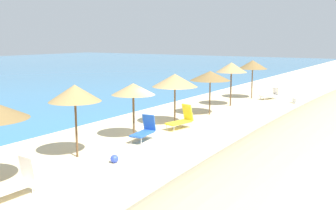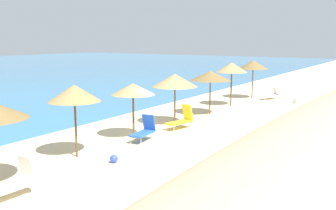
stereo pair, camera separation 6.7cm
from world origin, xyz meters
TOP-DOWN VIEW (x-y plane):
  - ground_plane at (0.00, 0.00)m, footprint 160.00×160.00m
  - beach_umbrella_2 at (-4.37, 1.75)m, footprint 2.02×2.02m
  - beach_umbrella_3 at (-0.85, 1.67)m, footprint 1.99×1.99m
  - beach_umbrella_4 at (2.67, 1.60)m, footprint 2.42×2.42m
  - beach_umbrella_5 at (6.16, 1.25)m, footprint 2.44×2.44m
  - beach_umbrella_6 at (9.77, 1.46)m, footprint 2.11×2.11m
  - beach_umbrella_7 at (13.72, 1.42)m, footprint 2.22×2.22m
  - lounge_chair_0 at (14.11, 0.05)m, footprint 1.54×1.27m
  - lounge_chair_2 at (-0.93, 0.99)m, footprint 1.49×0.77m
  - lounge_chair_3 at (2.03, 0.78)m, footprint 1.63×0.92m
  - lounge_chair_4 at (-8.08, 0.46)m, footprint 1.39×0.71m
  - beach_ball at (-4.17, 0.03)m, footprint 0.31×0.31m
  - cooler_box at (13.28, -2.13)m, footprint 0.61×0.60m

SIDE VIEW (x-z plane):
  - ground_plane at x=0.00m, z-range 0.00..0.00m
  - beach_ball at x=-4.17m, z-range 0.00..0.31m
  - cooler_box at x=13.28m, z-range 0.00..0.37m
  - lounge_chair_0 at x=14.11m, z-range -0.08..0.81m
  - lounge_chair_4 at x=-8.08m, z-range -0.11..1.00m
  - lounge_chair_2 at x=-0.93m, z-range -0.09..1.05m
  - lounge_chair_3 at x=2.03m, z-range -0.12..1.11m
  - beach_umbrella_3 at x=-0.85m, z-range 1.01..3.58m
  - beach_umbrella_5 at x=6.16m, z-range 1.04..3.70m
  - beach_umbrella_4 at x=2.67m, z-range 1.02..3.75m
  - beach_umbrella_2 at x=-4.37m, z-range 1.09..3.94m
  - beach_umbrella_7 at x=13.72m, z-range 1.13..4.07m
  - beach_umbrella_6 at x=9.77m, z-range 1.14..4.12m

